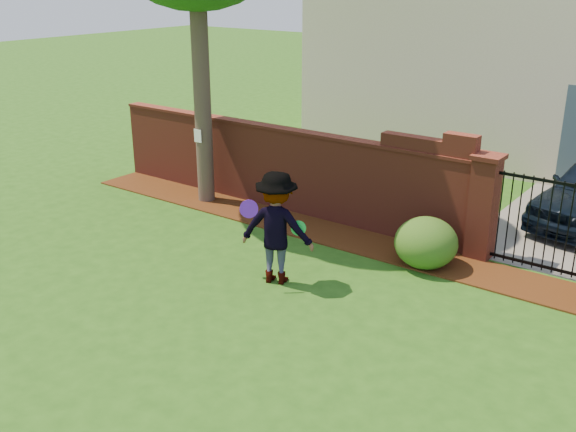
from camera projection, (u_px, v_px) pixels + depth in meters
The scene contains 11 objects.
ground at pixel (227, 305), 10.03m from camera, with size 80.00×80.00×0.01m, color #245214.
mulch_bed at pixel (303, 226), 13.07m from camera, with size 11.10×1.08×0.03m, color #3A1B0A.
brick_wall at pixel (280, 166), 13.84m from camera, with size 8.70×0.31×2.16m.
pillar_left at pixel (483, 206), 11.38m from camera, with size 0.50×0.50×1.88m.
iron_gate at pixel (548, 225), 10.80m from camera, with size 1.78×0.03×1.60m.
house at pixel (553, 36), 17.41m from camera, with size 12.40×6.40×6.30m.
paper_notice at pixel (198, 136), 13.93m from camera, with size 0.20×0.01×0.28m, color white.
shrub_left at pixel (426, 243), 11.18m from camera, with size 1.08×1.08×0.88m, color #215218.
man at pixel (276, 229), 10.46m from camera, with size 1.20×0.69×1.86m, color gray.
frisbee_purple at pixel (249, 209), 10.18m from camera, with size 0.29×0.29×0.03m, color #6C20C8.
frisbee_green at pixel (298, 228), 10.35m from camera, with size 0.24×0.24×0.02m, color green.
Camera 1 is at (6.05, -6.63, 4.76)m, focal length 41.08 mm.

